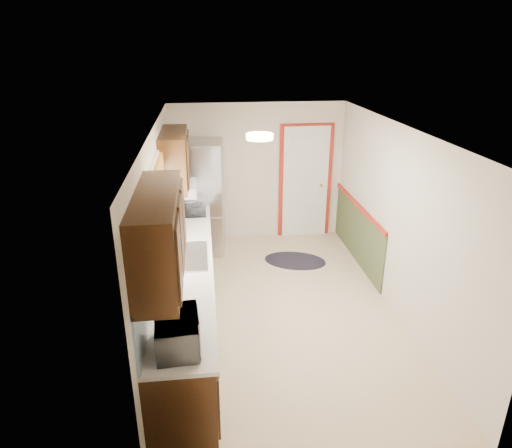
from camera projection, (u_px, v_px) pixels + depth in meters
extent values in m
cube|color=beige|center=(279.00, 309.00, 6.12)|extent=(3.20, 5.20, 0.12)
cube|color=white|center=(283.00, 129.00, 5.22)|extent=(3.20, 5.20, 0.12)
cube|color=beige|center=(257.00, 172.00, 7.97)|extent=(3.20, 0.10, 2.40)
cube|color=beige|center=(338.00, 353.00, 3.37)|extent=(3.20, 0.10, 2.40)
cube|color=beige|center=(159.00, 231.00, 5.51)|extent=(0.10, 5.20, 2.40)
cube|color=beige|center=(397.00, 221.00, 5.83)|extent=(0.10, 5.20, 2.40)
cube|color=#311A0B|center=(187.00, 297.00, 5.54)|extent=(0.60, 4.00, 0.90)
cube|color=silver|center=(186.00, 262.00, 5.37)|extent=(0.63, 4.00, 0.04)
cube|color=#5597CF|center=(158.00, 240.00, 5.23)|extent=(0.02, 4.00, 0.55)
cube|color=#311A0B|center=(159.00, 235.00, 3.82)|extent=(0.35, 1.40, 0.75)
cube|color=#311A0B|center=(175.00, 159.00, 6.31)|extent=(0.35, 1.20, 0.75)
cube|color=white|center=(156.00, 204.00, 5.17)|extent=(0.02, 1.00, 0.90)
cube|color=#BF4B23|center=(157.00, 174.00, 5.04)|extent=(0.05, 1.12, 0.24)
cube|color=#B7B7BC|center=(186.00, 256.00, 5.45)|extent=(0.52, 0.82, 0.02)
cube|color=white|center=(180.00, 189.00, 6.53)|extent=(0.45, 0.60, 0.15)
cube|color=maroon|center=(305.00, 182.00, 8.11)|extent=(0.94, 0.05, 2.08)
cube|color=white|center=(305.00, 183.00, 8.09)|extent=(0.80, 0.04, 2.00)
cube|color=#3D4929|center=(357.00, 234.00, 7.35)|extent=(0.02, 2.30, 0.90)
cube|color=maroon|center=(359.00, 206.00, 7.18)|extent=(0.04, 2.30, 0.06)
cylinder|color=#FFD88C|center=(260.00, 137.00, 5.02)|extent=(0.30, 0.30, 0.06)
imported|color=white|center=(177.00, 330.00, 3.77)|extent=(0.33, 0.55, 0.36)
cube|color=#B7B7BC|center=(200.00, 197.00, 7.55)|extent=(0.85, 0.80, 1.87)
cylinder|color=black|center=(183.00, 211.00, 7.18)|extent=(0.02, 0.02, 1.31)
ellipsoid|color=black|center=(295.00, 261.00, 7.44)|extent=(1.16, 0.94, 0.01)
cube|color=black|center=(188.00, 210.00, 6.92)|extent=(0.53, 0.63, 0.02)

